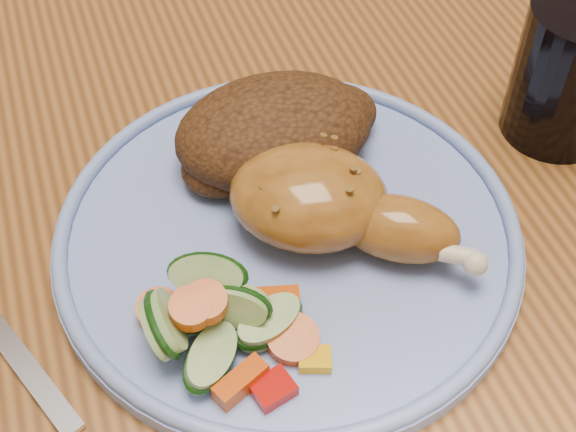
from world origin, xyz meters
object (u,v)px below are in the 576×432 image
Objects in this scene: dining_table at (346,211)px; drinking_glass at (570,73)px; fork at (0,332)px; plate at (288,237)px.

drinking_glass is at bearing -14.91° from dining_table.
fork is at bearing -161.43° from dining_table.
drinking_glass reaches higher than plate.
fork is 0.42m from drinking_glass.
dining_table is at bearing 18.57° from fork.
plate is at bearing -134.78° from dining_table.
plate reaches higher than fork.
plate is 0.19m from fork.
fork is 1.51× the size of drinking_glass.
plate is (-0.08, -0.08, 0.09)m from dining_table.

